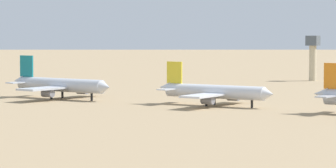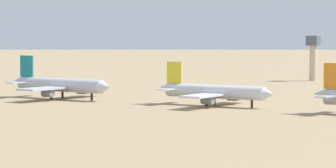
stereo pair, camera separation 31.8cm
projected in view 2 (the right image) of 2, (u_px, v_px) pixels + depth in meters
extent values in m
plane|color=#9E8460|center=(198.00, 110.00, 245.26)|extent=(4000.00, 4000.00, 0.00)
pyramid|color=#7B6C5D|center=(167.00, 7.00, 1386.52)|extent=(430.78, 335.30, 119.20)
cylinder|color=silver|center=(61.00, 85.00, 282.89)|extent=(35.64, 7.94, 4.42)
cone|color=silver|center=(106.00, 87.00, 271.64)|extent=(3.72, 4.51, 4.20)
cone|color=silver|center=(19.00, 81.00, 294.09)|extent=(4.78, 4.18, 3.76)
cube|color=#14727A|center=(27.00, 66.00, 291.57)|extent=(5.77, 1.13, 7.19)
cube|color=silver|center=(36.00, 81.00, 295.48)|extent=(4.27, 7.83, 0.40)
cube|color=silver|center=(17.00, 83.00, 288.33)|extent=(4.27, 7.83, 0.40)
cube|color=silver|center=(63.00, 87.00, 282.28)|extent=(11.02, 35.95, 0.62)
cylinder|color=slate|center=(83.00, 90.00, 288.44)|extent=(4.20, 2.82, 2.43)
cylinder|color=slate|center=(48.00, 93.00, 275.03)|extent=(4.20, 2.82, 2.43)
cylinder|color=black|center=(92.00, 97.00, 275.24)|extent=(0.77, 0.77, 2.43)
cylinder|color=black|center=(62.00, 95.00, 286.22)|extent=(0.77, 0.77, 2.43)
cylinder|color=black|center=(51.00, 96.00, 281.92)|extent=(0.77, 0.77, 2.43)
cylinder|color=silver|center=(215.00, 92.00, 256.80)|extent=(32.84, 5.82, 4.08)
cone|color=silver|center=(269.00, 94.00, 247.10)|extent=(3.27, 4.04, 3.88)
cone|color=silver|center=(165.00, 87.00, 266.46)|extent=(4.26, 3.68, 3.47)
cube|color=yellow|center=(174.00, 72.00, 264.27)|extent=(5.33, 0.79, 6.64)
cube|color=silver|center=(182.00, 88.00, 267.99)|extent=(3.63, 7.11, 0.37)
cube|color=silver|center=(167.00, 89.00, 261.17)|extent=(3.63, 7.11, 0.37)
cube|color=silver|center=(218.00, 94.00, 256.28)|extent=(8.67, 32.99, 0.57)
cylinder|color=slate|center=(233.00, 97.00, 262.21)|extent=(3.79, 2.44, 2.25)
cylinder|color=slate|center=(208.00, 101.00, 249.42)|extent=(3.79, 2.44, 2.25)
cylinder|color=black|center=(252.00, 104.00, 250.22)|extent=(0.71, 0.71, 2.25)
cylinder|color=black|center=(214.00, 101.00, 259.88)|extent=(0.71, 0.71, 2.25)
cylinder|color=black|center=(206.00, 103.00, 255.79)|extent=(0.71, 0.71, 2.25)
cone|color=silver|center=(321.00, 94.00, 235.26)|extent=(4.65, 4.07, 3.67)
cube|color=orange|center=(334.00, 76.00, 232.81)|extent=(5.64, 1.09, 7.01)
cube|color=silver|center=(326.00, 96.00, 229.64)|extent=(4.15, 7.64, 0.39)
cylinder|color=#C6B793|center=(313.00, 63.00, 384.62)|extent=(3.20, 3.20, 15.71)
cube|color=#4C5660|center=(313.00, 41.00, 384.00)|extent=(5.20, 5.20, 4.43)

